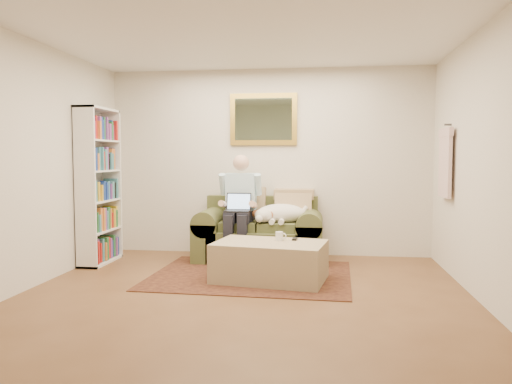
% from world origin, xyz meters
% --- Properties ---
extents(room_shell, '(4.51, 5.00, 2.61)m').
position_xyz_m(room_shell, '(0.00, 0.35, 1.30)').
color(room_shell, brown).
rests_on(room_shell, ground).
extents(rug, '(2.33, 1.89, 0.01)m').
position_xyz_m(rug, '(-0.05, 1.15, 0.01)').
color(rug, black).
rests_on(rug, room_shell).
extents(sofa, '(1.67, 0.85, 1.00)m').
position_xyz_m(sofa, '(-0.06, 2.04, 0.29)').
color(sofa, '#424323').
rests_on(sofa, room_shell).
extents(seated_man, '(0.55, 0.79, 1.40)m').
position_xyz_m(seated_man, '(-0.31, 1.89, 0.70)').
color(seated_man, '#8CC5D8').
rests_on(seated_man, sofa).
extents(laptop, '(0.32, 0.26, 0.23)m').
position_xyz_m(laptop, '(-0.31, 1.83, 0.74)').
color(laptop, black).
rests_on(laptop, seated_man).
extents(sleeping_dog, '(0.69, 0.43, 0.26)m').
position_xyz_m(sleeping_dog, '(0.24, 1.96, 0.64)').
color(sleeping_dog, white).
rests_on(sleeping_dog, sofa).
extents(ottoman, '(1.30, 0.93, 0.43)m').
position_xyz_m(ottoman, '(0.20, 0.93, 0.22)').
color(ottoman, tan).
rests_on(ottoman, room_shell).
extents(coffee_mug, '(0.08, 0.08, 0.10)m').
position_xyz_m(coffee_mug, '(0.29, 1.05, 0.48)').
color(coffee_mug, white).
rests_on(coffee_mug, ottoman).
extents(tv_remote, '(0.06, 0.15, 0.02)m').
position_xyz_m(tv_remote, '(0.46, 1.12, 0.44)').
color(tv_remote, black).
rests_on(tv_remote, ottoman).
extents(bookshelf, '(0.28, 0.80, 2.00)m').
position_xyz_m(bookshelf, '(-2.10, 1.60, 1.00)').
color(bookshelf, white).
rests_on(bookshelf, room_shell).
extents(wall_mirror, '(0.94, 0.04, 0.72)m').
position_xyz_m(wall_mirror, '(-0.06, 2.47, 1.90)').
color(wall_mirror, gold).
rests_on(wall_mirror, room_shell).
extents(hanging_shirt, '(0.06, 0.52, 0.90)m').
position_xyz_m(hanging_shirt, '(2.19, 1.60, 1.35)').
color(hanging_shirt, beige).
rests_on(hanging_shirt, room_shell).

